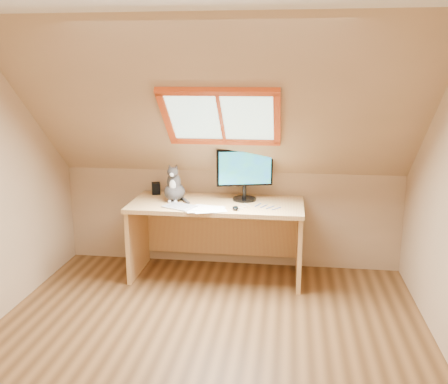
# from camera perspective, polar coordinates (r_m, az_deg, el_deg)

# --- Properties ---
(ground) EXTENTS (3.50, 3.50, 0.00)m
(ground) POSITION_cam_1_polar(r_m,az_deg,el_deg) (3.87, -2.51, -17.69)
(ground) COLOR brown
(ground) RESTS_ON ground
(room_shell) EXTENTS (3.52, 3.52, 2.41)m
(room_shell) POSITION_cam_1_polar(r_m,az_deg,el_deg) (3.26, -3.06, 3.35)
(room_shell) COLOR tan
(room_shell) RESTS_ON ground
(desk) EXTENTS (1.68, 0.73, 0.76)m
(desk) POSITION_cam_1_polar(r_m,az_deg,el_deg) (4.97, -0.72, -3.56)
(desk) COLOR #DDB768
(desk) RESTS_ON ground
(monitor) EXTENTS (0.54, 0.23, 0.51)m
(monitor) POSITION_cam_1_polar(r_m,az_deg,el_deg) (4.86, 2.38, 2.39)
(monitor) COLOR black
(monitor) RESTS_ON desk
(cat) EXTENTS (0.21, 0.25, 0.38)m
(cat) POSITION_cam_1_polar(r_m,az_deg,el_deg) (4.90, -5.72, 0.52)
(cat) COLOR #47413E
(cat) RESTS_ON desk
(desk_speaker) EXTENTS (0.11, 0.11, 0.12)m
(desk_speaker) POSITION_cam_1_polar(r_m,az_deg,el_deg) (5.20, -7.77, 0.41)
(desk_speaker) COLOR black
(desk_speaker) RESTS_ON desk
(graphics_tablet) EXTENTS (0.35, 0.31, 0.01)m
(graphics_tablet) POSITION_cam_1_polar(r_m,az_deg,el_deg) (4.69, -5.10, -1.67)
(graphics_tablet) COLOR #B2B2B7
(graphics_tablet) RESTS_ON desk
(mouse) EXTENTS (0.07, 0.11, 0.03)m
(mouse) POSITION_cam_1_polar(r_m,az_deg,el_deg) (4.59, 1.32, -1.84)
(mouse) COLOR black
(mouse) RESTS_ON desk
(papers) EXTENTS (0.35, 0.30, 0.01)m
(papers) POSITION_cam_1_polar(r_m,az_deg,el_deg) (4.61, -2.39, -1.97)
(papers) COLOR white
(papers) RESTS_ON desk
(cables) EXTENTS (0.51, 0.26, 0.01)m
(cables) POSITION_cam_1_polar(r_m,az_deg,el_deg) (4.68, 3.77, -1.71)
(cables) COLOR silver
(cables) RESTS_ON desk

